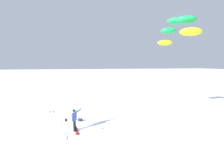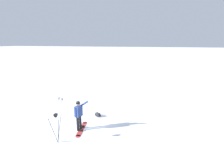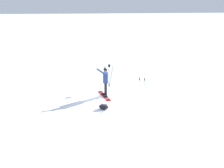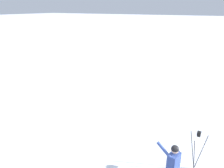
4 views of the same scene
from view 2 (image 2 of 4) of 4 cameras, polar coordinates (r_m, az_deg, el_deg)
name	(u,v)px [view 2 (image 2 of 4)]	position (r m, az deg, el deg)	size (l,w,h in m)	color
ground_plane	(77,124)	(10.41, -11.60, -13.15)	(300.00, 300.00, 0.00)	white
snowboarder	(79,113)	(9.41, -11.12, -9.36)	(0.71, 0.46, 1.68)	black
snowboard	(82,129)	(9.86, -10.15, -14.52)	(0.54, 1.75, 0.10)	#B23333
gear_bag_large	(98,115)	(11.17, -4.82, -10.21)	(0.58, 0.49, 0.24)	black
camera_tripod	(56,122)	(8.51, -18.17, -12.16)	(0.59, 0.57, 1.48)	#262628
ski_poles	(61,105)	(11.23, -16.71, -6.63)	(0.34, 0.27, 1.30)	gray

